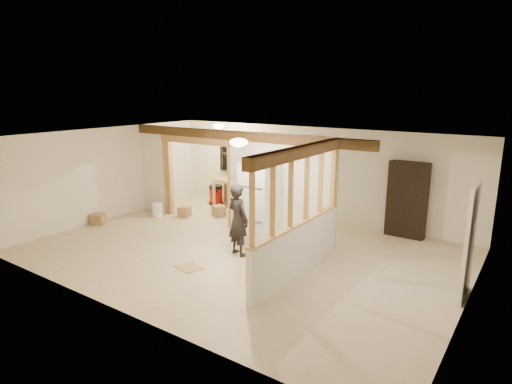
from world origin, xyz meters
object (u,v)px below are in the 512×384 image
Objects in this scene: woman at (238,220)px; shop_vac at (216,194)px; refrigerator at (260,203)px; work_table at (236,194)px; bookshelf at (407,200)px.

shop_vac is (-3.11, 2.98, -0.48)m from woman.
woman is (0.11, -0.98, -0.15)m from refrigerator.
woman reaches higher than shop_vac.
work_table is 4.98m from bookshelf.
woman is 2.62× the size of shop_vac.
shop_vac is 0.33× the size of bookshelf.
bookshelf is (5.73, 0.26, 0.62)m from shop_vac.
woman is 0.85× the size of bookshelf.
shop_vac is (-0.77, 0.01, -0.12)m from work_table.
woman reaches higher than work_table.
refrigerator is at bearing -140.35° from bookshelf.
bookshelf is (2.62, 3.24, 0.13)m from woman.
work_table is at bearing -176.93° from bookshelf.
bookshelf is at bearing 2.59° from shop_vac.
work_table is at bearing 138.13° from refrigerator.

